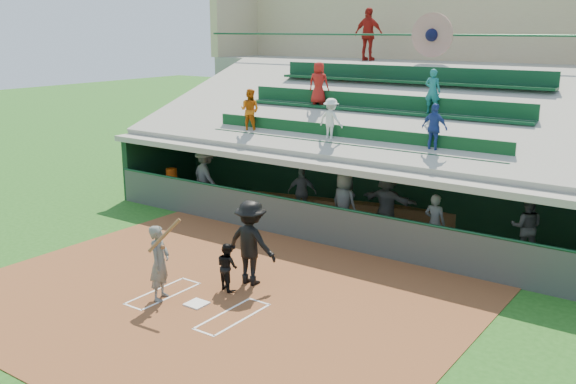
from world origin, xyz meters
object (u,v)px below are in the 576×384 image
Objects in this scene: batter_at_plate at (160,262)px; white_table at (172,189)px; water_cooler at (172,174)px; home_plate at (197,304)px; catcher at (227,266)px.

batter_at_plate is 8.62m from white_table.
water_cooler reaches higher than white_table.
home_plate is at bearing -41.49° from water_cooler.
water_cooler is (-5.94, 6.23, 0.04)m from batter_at_plate.
white_table is 0.54m from water_cooler.
batter_at_plate reaches higher than white_table.
home_plate is 1.21m from batter_at_plate.
batter_at_plate is 1.77× the size of catcher.
catcher is (0.85, 1.26, -0.30)m from batter_at_plate.
catcher is at bearing -36.21° from water_cooler.
catcher is at bearing -38.85° from white_table.
white_table is 2.06× the size of water_cooler.
batter_at_plate reaches higher than home_plate.
water_cooler is (-0.00, 0.01, 0.53)m from white_table.
water_cooler is at bearing 100.43° from white_table.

